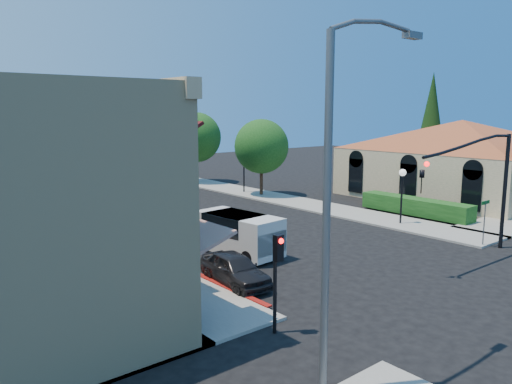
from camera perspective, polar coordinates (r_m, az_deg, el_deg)
ground at (r=21.98m, az=20.93°, el=-10.40°), size 120.00×120.00×0.00m
sidewalk_left at (r=38.77m, az=-24.79°, el=-2.14°), size 3.50×50.00×0.12m
sidewalk_right at (r=46.29m, az=-3.44°, el=0.45°), size 3.50×50.00×0.12m
curb_red_strip at (r=22.39m, az=-7.01°, el=-9.47°), size 0.25×10.00×0.06m
mission_building at (r=45.72m, az=22.32°, el=4.32°), size 30.12×30.12×6.40m
hedge at (r=36.15m, az=17.71°, el=-2.59°), size 1.40×8.00×1.10m
conifer_far at (r=54.03m, az=19.41°, el=7.92°), size 3.20×3.20×11.00m
street_tree_a at (r=41.94m, az=0.62°, el=5.23°), size 4.56×4.56×6.48m
street_tree_b at (r=49.95m, az=-6.86°, el=6.23°), size 4.94×4.94×7.02m
signal_mast_arm at (r=26.85m, az=24.85°, el=1.83°), size 8.01×0.39×6.00m
secondary_signal at (r=16.03m, az=2.41°, el=-8.37°), size 0.28×0.42×3.32m
cobra_streetlight at (r=12.21m, az=9.23°, el=0.17°), size 3.60×0.25×9.31m
street_name_sign at (r=28.98m, az=24.68°, el=-2.46°), size 0.80×0.06×2.50m
lamppost_left_near at (r=20.87m, az=-10.86°, el=-3.16°), size 0.44×0.44×3.57m
lamppost_left_far at (r=33.66m, az=-22.47°, el=1.01°), size 0.44×0.44×3.57m
lamppost_right_near at (r=32.50m, az=16.37°, el=1.07°), size 0.44×0.44×3.57m
lamppost_right_far at (r=43.42m, az=-1.40°, el=3.44°), size 0.44×0.44×3.57m
white_van at (r=25.02m, az=-1.92°, el=-4.55°), size 2.44×4.81×2.06m
parked_car_a at (r=21.00m, az=-2.43°, el=-8.78°), size 1.96×4.05×1.33m
parked_car_b at (r=27.38m, az=-9.01°, el=-4.75°), size 1.56×3.66×1.17m
parked_car_c at (r=34.94m, az=-18.78°, el=-1.90°), size 2.47×4.94×1.38m
parked_car_d at (r=39.82m, az=-19.38°, el=-0.61°), size 2.32×4.94×1.36m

